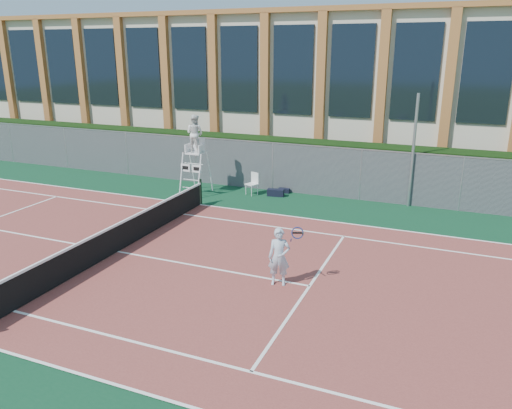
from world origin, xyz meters
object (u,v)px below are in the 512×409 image
at_px(steel_pole, 413,151).
at_px(umpire_chair, 195,136).
at_px(plastic_chair, 253,182).
at_px(tennis_player, 279,257).

distance_m(steel_pole, umpire_chair, 9.21).
height_order(plastic_chair, tennis_player, tennis_player).
distance_m(umpire_chair, plastic_chair, 3.26).
distance_m(plastic_chair, tennis_player, 9.08).
xyz_separation_m(steel_pole, umpire_chair, (-9.05, -1.65, 0.31)).
height_order(steel_pole, umpire_chair, steel_pole).
bearing_deg(plastic_chair, umpire_chair, -161.43).
bearing_deg(umpire_chair, steel_pole, 10.34).
bearing_deg(tennis_player, plastic_chair, 117.22).
distance_m(steel_pole, tennis_player, 9.36).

